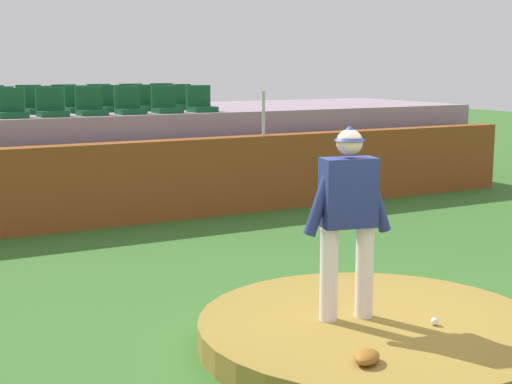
{
  "coord_description": "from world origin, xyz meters",
  "views": [
    {
      "loc": [
        -4.35,
        -5.58,
        2.66
      ],
      "look_at": [
        0.0,
        2.32,
        1.16
      ],
      "focal_mm": 53.45,
      "sensor_mm": 36.0,
      "label": 1
    }
  ],
  "objects": [
    {
      "name": "stadium_chair_8",
      "position": [
        -0.34,
        8.59,
        1.94
      ],
      "size": [
        0.48,
        0.44,
        0.5
      ],
      "rotation": [
        0.0,
        0.0,
        3.14
      ],
      "color": "#124F29",
      "rests_on": "bleacher_platform"
    },
    {
      "name": "stadium_chair_14",
      "position": [
        -0.36,
        9.48,
        1.94
      ],
      "size": [
        0.48,
        0.44,
        0.5
      ],
      "rotation": [
        0.0,
        0.0,
        3.14
      ],
      "color": "#124F29",
      "rests_on": "bleacher_platform"
    },
    {
      "name": "baseball",
      "position": [
        0.41,
        -0.41,
        0.3
      ],
      "size": [
        0.07,
        0.07,
        0.07
      ],
      "primitive_type": "sphere",
      "color": "white",
      "rests_on": "pitchers_mound"
    },
    {
      "name": "ground_plane",
      "position": [
        0.0,
        0.0,
        0.0
      ],
      "size": [
        60.0,
        60.0,
        0.0
      ],
      "primitive_type": "plane",
      "color": "#336726"
    },
    {
      "name": "stadium_chair_16",
      "position": [
        1.04,
        9.49,
        1.94
      ],
      "size": [
        0.48,
        0.44,
        0.5
      ],
      "rotation": [
        0.0,
        0.0,
        3.14
      ],
      "color": "#124F29",
      "rests_on": "bleacher_platform"
    },
    {
      "name": "stadium_chair_15",
      "position": [
        0.36,
        9.49,
        1.94
      ],
      "size": [
        0.48,
        0.44,
        0.5
      ],
      "rotation": [
        0.0,
        0.0,
        3.14
      ],
      "color": "#124F29",
      "rests_on": "bleacher_platform"
    },
    {
      "name": "stadium_chair_0",
      "position": [
        -1.75,
        7.7,
        1.94
      ],
      "size": [
        0.48,
        0.44,
        0.5
      ],
      "rotation": [
        0.0,
        0.0,
        3.14
      ],
      "color": "#124F29",
      "rests_on": "bleacher_platform"
    },
    {
      "name": "fielding_glove",
      "position": [
        -0.71,
        -0.85,
        0.31
      ],
      "size": [
        0.36,
        0.34,
        0.11
      ],
      "primitive_type": "ellipsoid",
      "rotation": [
        0.0,
        0.0,
        0.66
      ],
      "color": "#8E581A",
      "rests_on": "pitchers_mound"
    },
    {
      "name": "stadium_chair_13",
      "position": [
        -1.04,
        9.51,
        1.94
      ],
      "size": [
        0.48,
        0.44,
        0.5
      ],
      "rotation": [
        0.0,
        0.0,
        3.14
      ],
      "color": "#124F29",
      "rests_on": "bleacher_platform"
    },
    {
      "name": "stadium_chair_9",
      "position": [
        0.33,
        8.59,
        1.94
      ],
      "size": [
        0.48,
        0.44,
        0.5
      ],
      "rotation": [
        0.0,
        0.0,
        3.14
      ],
      "color": "#124F29",
      "rests_on": "bleacher_platform"
    },
    {
      "name": "stadium_chair_1",
      "position": [
        -1.08,
        7.68,
        1.94
      ],
      "size": [
        0.48,
        0.44,
        0.5
      ],
      "rotation": [
        0.0,
        0.0,
        3.14
      ],
      "color": "#124F29",
      "rests_on": "bleacher_platform"
    },
    {
      "name": "pitcher",
      "position": [
        -0.2,
        0.16,
        1.33
      ],
      "size": [
        0.88,
        0.38,
        1.85
      ],
      "rotation": [
        0.0,
        0.0,
        -0.23
      ],
      "color": "white",
      "rests_on": "pitchers_mound"
    },
    {
      "name": "stadium_chair_6",
      "position": [
        -1.74,
        8.6,
        1.94
      ],
      "size": [
        0.48,
        0.44,
        0.5
      ],
      "rotation": [
        0.0,
        0.0,
        3.14
      ],
      "color": "#124F29",
      "rests_on": "bleacher_platform"
    },
    {
      "name": "stadium_chair_5",
      "position": [
        1.76,
        7.69,
        1.94
      ],
      "size": [
        0.48,
        0.44,
        0.5
      ],
      "rotation": [
        0.0,
        0.0,
        3.14
      ],
      "color": "#124F29",
      "rests_on": "bleacher_platform"
    },
    {
      "name": "stadium_chair_10",
      "position": [
        1.04,
        8.59,
        1.94
      ],
      "size": [
        0.48,
        0.44,
        0.5
      ],
      "rotation": [
        0.0,
        0.0,
        3.14
      ],
      "color": "#124F29",
      "rests_on": "bleacher_platform"
    },
    {
      "name": "stadium_chair_11",
      "position": [
        1.77,
        8.63,
        1.94
      ],
      "size": [
        0.48,
        0.44,
        0.5
      ],
      "rotation": [
        0.0,
        0.0,
        3.14
      ],
      "color": "#124F29",
      "rests_on": "bleacher_platform"
    },
    {
      "name": "stadium_chair_3",
      "position": [
        0.34,
        7.7,
        1.94
      ],
      "size": [
        0.48,
        0.44,
        0.5
      ],
      "rotation": [
        0.0,
        0.0,
        3.14
      ],
      "color": "#124F29",
      "rests_on": "bleacher_platform"
    },
    {
      "name": "pitchers_mound",
      "position": [
        0.0,
        0.0,
        0.13
      ],
      "size": [
        3.36,
        3.36,
        0.26
      ],
      "primitive_type": "cylinder",
      "color": "olive",
      "rests_on": "ground_plane"
    },
    {
      "name": "stadium_chair_4",
      "position": [
        1.04,
        7.69,
        1.94
      ],
      "size": [
        0.48,
        0.44,
        0.5
      ],
      "rotation": [
        0.0,
        0.0,
        3.14
      ],
      "color": "#124F29",
      "rests_on": "bleacher_platform"
    },
    {
      "name": "brick_barrier",
      "position": [
        0.0,
        6.62,
        0.69
      ],
      "size": [
        16.43,
        0.4,
        1.39
      ],
      "primitive_type": "cube",
      "color": "brown",
      "rests_on": "ground_plane"
    },
    {
      "name": "fence_post_right",
      "position": [
        2.53,
        6.62,
        1.8
      ],
      "size": [
        0.06,
        0.06,
        0.81
      ],
      "primitive_type": "cylinder",
      "color": "silver",
      "rests_on": "brick_barrier"
    },
    {
      "name": "stadium_chair_2",
      "position": [
        -0.38,
        7.7,
        1.94
      ],
      "size": [
        0.48,
        0.44,
        0.5
      ],
      "rotation": [
        0.0,
        0.0,
        3.14
      ],
      "color": "#124F29",
      "rests_on": "bleacher_platform"
    },
    {
      "name": "bleacher_platform",
      "position": [
        0.0,
        9.21,
        0.89
      ],
      "size": [
        16.32,
        4.05,
        1.79
      ],
      "primitive_type": "cube",
      "color": "gray",
      "rests_on": "ground_plane"
    },
    {
      "name": "stadium_chair_17",
      "position": [
        1.74,
        9.53,
        1.94
      ],
      "size": [
        0.48,
        0.44,
        0.5
      ],
      "rotation": [
        0.0,
        0.0,
        3.14
      ],
      "color": "#124F29",
      "rests_on": "bleacher_platform"
    },
    {
      "name": "stadium_chair_7",
      "position": [
        -1.07,
        8.62,
        1.94
      ],
      "size": [
        0.48,
        0.44,
        0.5
      ],
      "rotation": [
        0.0,
        0.0,
        3.14
      ],
      "color": "#124F29",
      "rests_on": "bleacher_platform"
    }
  ]
}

